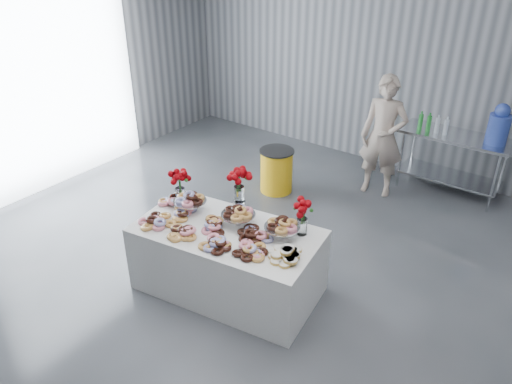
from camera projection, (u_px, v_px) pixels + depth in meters
ground at (218, 323)px, 4.98m from camera, size 9.00×9.00×0.00m
room_walls at (184, 51)px, 3.90m from camera, size 8.04×9.04×4.02m
display_table at (228, 260)px, 5.28m from camera, size 2.03×1.27×0.75m
prep_table at (453, 153)px, 7.09m from camera, size 1.50×0.60×0.90m
donut_mounds at (224, 229)px, 5.04m from camera, size 1.90×1.05×0.09m
cake_stand_left at (190, 200)px, 5.37m from camera, size 0.36×0.36×0.17m
cake_stand_mid at (238, 213)px, 5.12m from camera, size 0.36×0.36×0.17m
cake_stand_right at (282, 225)px, 4.92m from camera, size 0.36×0.36×0.17m
danish_pile at (288, 254)px, 4.65m from camera, size 0.48×0.48×0.11m
bouquet_left at (179, 179)px, 5.45m from camera, size 0.26×0.26×0.42m
bouquet_right at (303, 208)px, 4.90m from camera, size 0.26×0.26×0.42m
bouquet_center at (239, 182)px, 5.21m from camera, size 0.26×0.26×0.57m
water_jug at (499, 126)px, 6.57m from camera, size 0.28×0.28×0.55m
drink_bottles at (433, 123)px, 6.98m from camera, size 0.54×0.08×0.27m
person at (383, 137)px, 6.97m from camera, size 0.70×0.52×1.74m
trash_barrel at (276, 171)px, 7.26m from camera, size 0.50×0.50×0.65m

